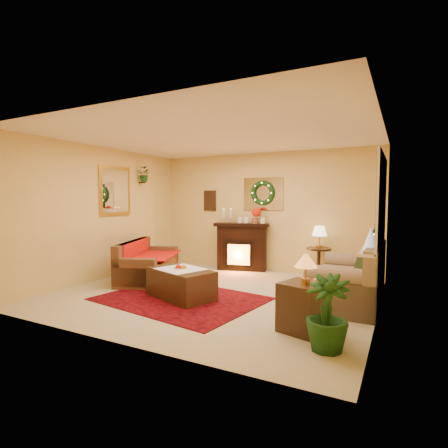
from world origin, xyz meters
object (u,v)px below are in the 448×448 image
at_px(sofa, 149,258).
at_px(loveseat, 348,276).
at_px(end_table_square, 303,309).
at_px(fireplace, 242,245).
at_px(coffee_table, 181,285).
at_px(side_table_round, 319,262).

bearing_deg(sofa, loveseat, -20.26).
bearing_deg(end_table_square, fireplace, 125.73).
bearing_deg(fireplace, sofa, -141.24).
height_order(sofa, coffee_table, sofa).
bearing_deg(fireplace, side_table_round, -17.45).
height_order(side_table_round, end_table_square, side_table_round).
bearing_deg(loveseat, coffee_table, -158.83).
bearing_deg(loveseat, sofa, -178.26).
relative_size(side_table_round, coffee_table, 0.55).
bearing_deg(coffee_table, side_table_round, 75.64).
bearing_deg(fireplace, coffee_table, -102.78).
height_order(sofa, end_table_square, sofa).
bearing_deg(side_table_round, sofa, -151.94).
xyz_separation_m(loveseat, end_table_square, (-0.31, -1.39, -0.15)).
bearing_deg(sofa, coffee_table, -53.28).
distance_m(side_table_round, end_table_square, 2.95).
relative_size(sofa, end_table_square, 3.01).
distance_m(fireplace, side_table_round, 1.73).
xyz_separation_m(side_table_round, end_table_square, (0.45, -2.91, -0.05)).
xyz_separation_m(sofa, fireplace, (1.26, 1.68, 0.12)).
distance_m(fireplace, coffee_table, 2.54).
distance_m(sofa, coffee_table, 1.59).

